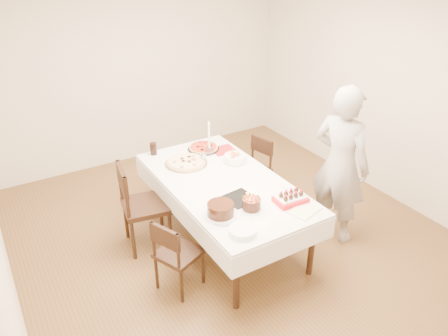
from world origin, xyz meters
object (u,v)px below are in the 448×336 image
pizza_pepperoni (203,148)px  chair_left_savory (146,206)px  pizza_white (186,162)px  taper_candle (209,138)px  birthday_cake (252,200)px  chair_right_savory (252,171)px  layer_cake (221,210)px  pasta_bowl (235,158)px  chair_left_dessert (179,253)px  strawberry_box (291,199)px  cola_glass (153,149)px  person (340,165)px  dining_table (224,211)px

pizza_pepperoni → chair_left_savory: bearing=-155.2°
pizza_white → taper_candle: (0.35, 0.09, 0.19)m
birthday_cake → chair_right_savory: bearing=55.0°
chair_left_savory → layer_cake: (0.40, -0.88, 0.31)m
pasta_bowl → birthday_cake: size_ratio=1.37×
chair_left_dessert → layer_cake: 0.58m
taper_candle → strawberry_box: size_ratio=1.35×
taper_candle → cola_glass: (-0.57, 0.33, -0.14)m
chair_right_savory → chair_left_savory: bearing=174.8°
chair_left_savory → person: 2.11m
chair_right_savory → strawberry_box: size_ratio=2.62×
chair_left_savory → taper_candle: 1.09m
dining_table → pasta_bowl: pasta_bowl is taller
layer_cake → strawberry_box: 0.71m
chair_left_savory → chair_right_savory: bearing=-163.0°
pasta_bowl → cola_glass: cola_glass is taller
person → cola_glass: (-1.49, 1.53, -0.06)m
chair_right_savory → chair_left_savory: (-1.51, -0.20, 0.09)m
person → cola_glass: person is taller
birthday_cake → strawberry_box: birthday_cake is taller
cola_glass → layer_cake: bearing=-89.0°
person → layer_cake: (-1.46, 0.02, -0.07)m
chair_left_savory → birthday_cake: bearing=136.3°
person → pizza_white: (-1.27, 1.10, -0.11)m
dining_table → strawberry_box: bearing=-63.1°
pasta_bowl → cola_glass: (-0.72, 0.66, 0.03)m
layer_cake → birthday_cake: size_ratio=1.80×
layer_cake → strawberry_box: size_ratio=1.03×
dining_table → taper_candle: (0.19, 0.65, 0.58)m
birthday_cake → pizza_pepperoni: bearing=80.2°
chair_right_savory → pizza_white: bearing=167.7°
person → pizza_white: size_ratio=3.63×
person → birthday_cake: size_ratio=10.01×
person → birthday_cake: 1.16m
dining_table → strawberry_box: (0.34, -0.68, 0.41)m
layer_cake → chair_right_savory: bearing=44.5°
pizza_pepperoni → cola_glass: 0.60m
chair_right_savory → pizza_pepperoni: bearing=144.7°
dining_table → pizza_pepperoni: bearing=76.5°
taper_candle → layer_cake: taper_candle is taller
chair_left_savory → cola_glass: bearing=-112.0°
chair_right_savory → pizza_white: size_ratio=1.67×
chair_left_savory → pizza_pepperoni: 1.08m
birthday_cake → dining_table: bearing=85.5°
person → birthday_cake: bearing=75.5°
layer_cake → pizza_pepperoni: bearing=67.6°
chair_left_savory → pizza_white: bearing=-152.4°
pizza_pepperoni → pasta_bowl: (0.15, -0.48, 0.02)m
dining_table → pasta_bowl: size_ratio=8.85×
pizza_pepperoni → layer_cake: layer_cake is taller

